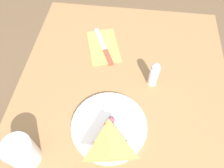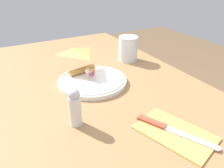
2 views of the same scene
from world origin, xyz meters
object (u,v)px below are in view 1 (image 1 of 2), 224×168
object	(u,v)px
dining_table	(118,137)
butter_knife	(104,48)
plate_pizza	(109,126)
salt_shaker	(154,74)
milk_glass	(22,153)
napkin_folded	(103,46)

from	to	relation	value
dining_table	butter_knife	xyz separation A→B (m)	(0.33, 0.10, 0.11)
plate_pizza	butter_knife	xyz separation A→B (m)	(0.35, 0.07, -0.01)
dining_table	salt_shaker	xyz separation A→B (m)	(0.19, -0.11, 0.16)
milk_glass	salt_shaker	bearing A→B (deg)	-48.90
milk_glass	napkin_folded	size ratio (longest dim) A/B	0.50
napkin_folded	butter_knife	world-z (taller)	butter_knife
plate_pizza	milk_glass	world-z (taller)	milk_glass
napkin_folded	milk_glass	bearing A→B (deg)	161.16
napkin_folded	salt_shaker	xyz separation A→B (m)	(-0.16, -0.21, 0.05)
milk_glass	butter_knife	size ratio (longest dim) A/B	0.54
milk_glass	butter_knife	bearing A→B (deg)	-19.77
plate_pizza	milk_glass	xyz separation A→B (m)	(-0.13, 0.24, 0.04)
milk_glass	salt_shaker	world-z (taller)	same
napkin_folded	plate_pizza	bearing A→B (deg)	-168.69
dining_table	napkin_folded	distance (m)	0.38
dining_table	butter_knife	bearing A→B (deg)	16.05
salt_shaker	plate_pizza	bearing A→B (deg)	145.70
plate_pizza	salt_shaker	world-z (taller)	salt_shaker
milk_glass	salt_shaker	distance (m)	0.49
dining_table	napkin_folded	xyz separation A→B (m)	(0.34, 0.10, 0.11)
dining_table	napkin_folded	size ratio (longest dim) A/B	5.55
milk_glass	napkin_folded	bearing A→B (deg)	-18.84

